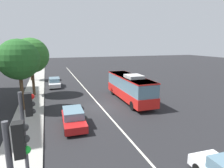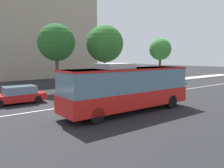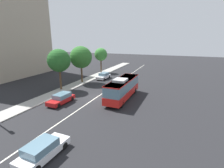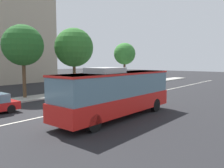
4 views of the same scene
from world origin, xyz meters
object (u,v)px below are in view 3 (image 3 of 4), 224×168
sedan_white_ahead (43,150)px  street_tree_kerbside_right (59,61)px  sedan_red (61,99)px  sedan_white (104,76)px  transit_bus (123,88)px  street_tree_kerbside_centre (81,57)px  street_tree_kerbside_left (101,55)px

sedan_white_ahead → street_tree_kerbside_right: 19.83m
sedan_white_ahead → street_tree_kerbside_right: size_ratio=0.60×
sedan_red → sedan_white_ahead: bearing=33.3°
street_tree_kerbside_right → sedan_white: bearing=-18.3°
sedan_red → street_tree_kerbside_right: bearing=-139.4°
sedan_white → sedan_white_ahead: same height
transit_bus → sedan_white_ahead: size_ratio=2.20×
sedan_red → street_tree_kerbside_right: 8.64m
sedan_white → street_tree_kerbside_centre: 7.49m
sedan_white → sedan_red: same height
transit_bus → sedan_white: bearing=37.7°
street_tree_kerbside_left → street_tree_kerbside_right: (-17.93, -0.29, 0.40)m
transit_bus → street_tree_kerbside_left: bearing=35.2°
sedan_white → sedan_white_ahead: size_ratio=1.00×
sedan_red → transit_bus: bearing=126.4°
street_tree_kerbside_left → street_tree_kerbside_right: bearing=-179.1°
sedan_white → sedan_red: bearing=4.1°
transit_bus → sedan_white: transit_bus is taller
sedan_red → street_tree_kerbside_centre: size_ratio=0.58×
sedan_white_ahead → sedan_red: (10.29, 6.33, 0.00)m
sedan_red → street_tree_kerbside_centre: bearing=-160.5°
transit_bus → sedan_white: size_ratio=2.21×
street_tree_kerbside_centre → transit_bus: bearing=-119.0°
street_tree_kerbside_left → transit_bus: bearing=-145.3°
sedan_white_ahead → street_tree_kerbside_right: street_tree_kerbside_right is taller
transit_bus → street_tree_kerbside_right: 12.81m
street_tree_kerbside_centre → sedan_white: bearing=-30.4°
sedan_red → street_tree_kerbside_left: bearing=-166.8°
sedan_white_ahead → sedan_red: bearing=33.5°
transit_bus → sedan_white: 14.27m
street_tree_kerbside_centre → street_tree_kerbside_left: bearing=5.1°
sedan_white → street_tree_kerbside_left: (6.83, 3.97, 4.34)m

